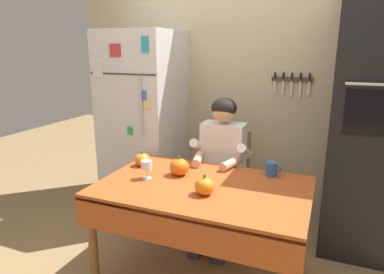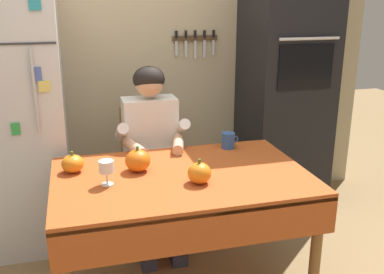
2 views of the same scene
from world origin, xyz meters
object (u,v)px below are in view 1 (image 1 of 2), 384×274
wine_glass (147,166)px  pumpkin_small (204,186)px  dining_table (202,198)px  refrigerator (144,125)px  coffee_mug (272,169)px  chair_behind_person (227,177)px  seated_person (221,159)px  wall_oven (371,126)px  pumpkin_large (142,160)px  pumpkin_medium (179,167)px

wine_glass → pumpkin_small: bearing=-12.1°
dining_table → wine_glass: (-0.41, -0.02, 0.18)m
refrigerator → coffee_mug: 1.45m
chair_behind_person → pumpkin_small: chair_behind_person is taller
refrigerator → wine_glass: bearing=-59.1°
chair_behind_person → refrigerator: bearing=174.2°
seated_person → pumpkin_small: 0.74m
chair_behind_person → seated_person: bearing=-90.0°
wall_oven → pumpkin_small: size_ratio=15.68×
wine_glass → pumpkin_large: bearing=126.7°
refrigerator → dining_table: (0.95, -0.88, -0.24)m
dining_table → chair_behind_person: size_ratio=1.51×
seated_person → wine_glass: seated_person is taller
coffee_mug → wine_glass: bearing=-154.0°
pumpkin_large → dining_table: bearing=-19.7°
refrigerator → coffee_mug: size_ratio=16.07×
dining_table → seated_person: 0.61m
refrigerator → chair_behind_person: bearing=-5.8°
pumpkin_small → chair_behind_person: bearing=97.6°
coffee_mug → wall_oven: bearing=40.2°
dining_table → pumpkin_medium: (-0.22, 0.13, 0.15)m
wine_glass → pumpkin_small: (0.47, -0.10, -0.04)m
wall_oven → coffee_mug: size_ratio=18.75×
coffee_mug → pumpkin_large: size_ratio=0.90×
seated_person → pumpkin_small: size_ratio=9.30×
seated_person → pumpkin_medium: seated_person is taller
wall_oven → coffee_mug: wall_oven is taller
wall_oven → seated_person: (-1.11, -0.32, -0.31)m
seated_person → wine_glass: (-0.35, -0.62, 0.10)m
wall_oven → wine_glass: bearing=-147.1°
wine_glass → pumpkin_medium: 0.24m
wall_oven → pumpkin_large: wall_oven is taller
wall_oven → chair_behind_person: (-1.11, -0.13, -0.54)m
pumpkin_large → coffee_mug: bearing=9.6°
dining_table → chair_behind_person: chair_behind_person is taller
wall_oven → pumpkin_large: (-1.63, -0.72, -0.26)m
wall_oven → dining_table: bearing=-138.7°
dining_table → pumpkin_large: pumpkin_large is taller
pumpkin_medium → pumpkin_small: pumpkin_medium is taller
pumpkin_large → chair_behind_person: bearing=48.6°
wall_oven → pumpkin_large: size_ratio=16.94×
pumpkin_medium → pumpkin_large: bearing=167.8°
dining_table → wall_oven: bearing=41.3°
wine_glass → wall_oven: bearing=32.9°
coffee_mug → pumpkin_large: 0.99m
pumpkin_medium → pumpkin_small: bearing=-41.3°
chair_behind_person → seated_person: 0.29m
pumpkin_large → pumpkin_small: 0.72m
wall_oven → dining_table: wall_oven is taller
pumpkin_medium → pumpkin_small: size_ratio=1.09×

